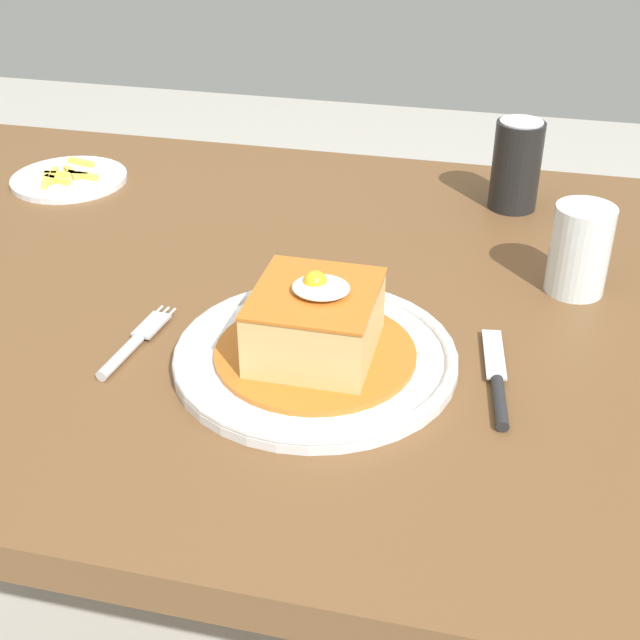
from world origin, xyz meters
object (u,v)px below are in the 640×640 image
knife (498,388)px  main_plate (315,356)px  drinking_glass (579,255)px  side_plate_fries (69,179)px  soda_can (516,165)px  fork (131,346)px

knife → main_plate: bearing=177.6°
knife → drinking_glass: drinking_glass is taller
knife → side_plate_fries: 0.76m
main_plate → drinking_glass: bearing=40.5°
drinking_glass → knife: bearing=-107.9°
knife → side_plate_fries: size_ratio=0.97×
soda_can → drinking_glass: 0.24m
fork → soda_can: 0.59m
fork → soda_can: size_ratio=1.14×
fork → soda_can: soda_can is taller
knife → side_plate_fries: side_plate_fries is taller
soda_can → fork: bearing=-128.2°
main_plate → soda_can: bearing=68.5°
main_plate → knife: bearing=-2.4°
main_plate → soda_can: size_ratio=2.32×
main_plate → soda_can: soda_can is taller
drinking_glass → main_plate: bearing=-139.5°
main_plate → drinking_glass: drinking_glass is taller
main_plate → side_plate_fries: (-0.47, 0.38, -0.00)m
drinking_glass → side_plate_fries: 0.75m
fork → side_plate_fries: 0.49m
fork → drinking_glass: drinking_glass is taller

